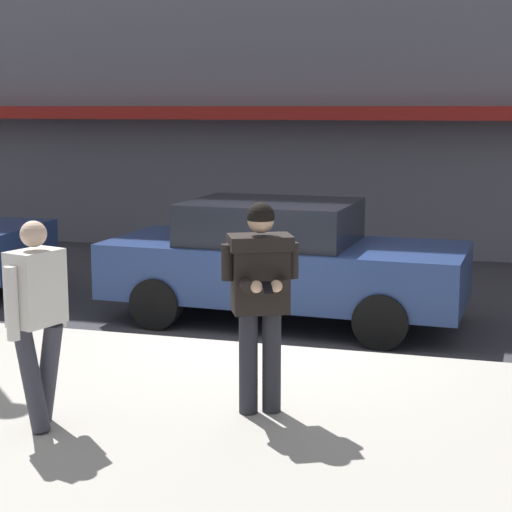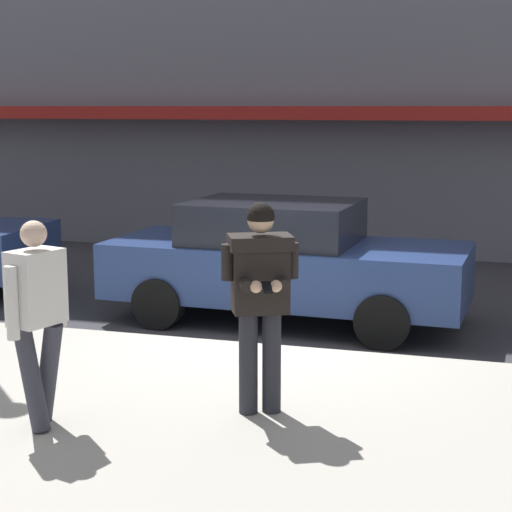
% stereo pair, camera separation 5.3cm
% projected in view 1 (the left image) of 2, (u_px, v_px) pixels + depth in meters
% --- Properties ---
extents(ground_plane, '(80.00, 80.00, 0.00)m').
position_uv_depth(ground_plane, '(263.00, 351.00, 9.63)').
color(ground_plane, '#333338').
extents(sidewalk, '(32.00, 5.30, 0.14)m').
position_uv_depth(sidewalk, '(289.00, 451.00, 6.65)').
color(sidewalk, '#A8A399').
rests_on(sidewalk, ground).
extents(curb_paint_line, '(28.00, 0.12, 0.01)m').
position_uv_depth(curb_paint_line, '(352.00, 356.00, 9.41)').
color(curb_paint_line, silver).
rests_on(curb_paint_line, ground).
extents(parked_sedan_mid, '(4.58, 2.08, 1.54)m').
position_uv_depth(parked_sedan_mid, '(282.00, 260.00, 10.83)').
color(parked_sedan_mid, navy).
rests_on(parked_sedan_mid, ground).
extents(man_texting_on_phone, '(0.62, 0.65, 1.81)m').
position_uv_depth(man_texting_on_phone, '(260.00, 285.00, 7.10)').
color(man_texting_on_phone, '#23232B').
rests_on(man_texting_on_phone, sidewalk).
extents(pedestrian_in_light_coat, '(0.41, 0.58, 1.70)m').
position_uv_depth(pedestrian_in_light_coat, '(37.00, 311.00, 6.80)').
color(pedestrian_in_light_coat, '#33333D').
rests_on(pedestrian_in_light_coat, sidewalk).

